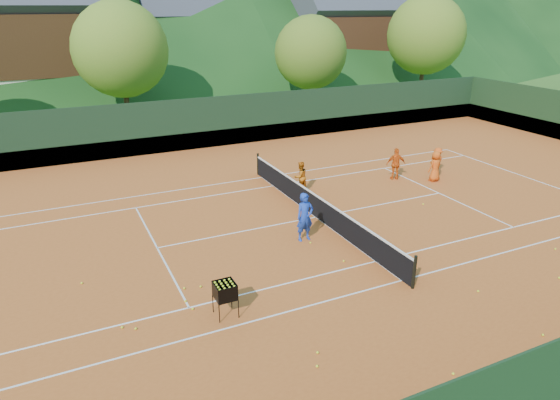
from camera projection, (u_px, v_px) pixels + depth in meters
name	position (u px, v px, depth m)	size (l,w,h in m)	color
ground	(316.00, 218.00, 20.12)	(400.00, 400.00, 0.00)	#2F571B
clay_court	(316.00, 217.00, 20.11)	(40.00, 24.00, 0.02)	#B3501D
coach	(305.00, 217.00, 17.86)	(0.66, 0.43, 1.80)	#1B3CB3
student_a	(300.00, 177.00, 22.63)	(0.69, 0.54, 1.41)	#CB6612
student_b	(396.00, 164.00, 24.19)	(0.92, 0.38, 1.57)	#E55B14
student_c	(435.00, 166.00, 23.99)	(0.73, 0.47, 1.48)	#E45614
student_d	(437.00, 160.00, 25.15)	(0.85, 0.49, 1.32)	#F05215
tennis_ball_0	(186.00, 301.00, 14.35)	(0.07, 0.07, 0.07)	#DFF428
tennis_ball_1	(423.00, 204.00, 21.32)	(0.07, 0.07, 0.07)	#DFF428
tennis_ball_3	(201.00, 287.00, 15.10)	(0.07, 0.07, 0.07)	#DFF428
tennis_ball_4	(193.00, 309.00, 13.99)	(0.07, 0.07, 0.07)	#DFF428
tennis_ball_5	(453.00, 374.00, 11.53)	(0.07, 0.07, 0.07)	#DFF428
tennis_ball_6	(478.00, 291.00, 14.86)	(0.07, 0.07, 0.07)	#DFF428
tennis_ball_7	(122.00, 327.00, 13.19)	(0.07, 0.07, 0.07)	#DFF428
tennis_ball_8	(317.00, 366.00, 11.77)	(0.07, 0.07, 0.07)	#DFF428
tennis_ball_10	(543.00, 335.00, 12.88)	(0.07, 0.07, 0.07)	#DFF428
tennis_ball_12	(136.00, 329.00, 13.14)	(0.07, 0.07, 0.07)	#DFF428
tennis_ball_14	(310.00, 243.00, 17.88)	(0.07, 0.07, 0.07)	#DFF428
tennis_ball_15	(318.00, 353.00, 12.24)	(0.07, 0.07, 0.07)	#DFF428
tennis_ball_16	(82.00, 283.00, 15.28)	(0.07, 0.07, 0.07)	#DFF428
tennis_ball_18	(555.00, 249.00, 17.42)	(0.07, 0.07, 0.07)	#DFF428
tennis_ball_19	(559.00, 278.00, 15.58)	(0.07, 0.07, 0.07)	#DFF428
tennis_ball_20	(184.00, 288.00, 15.01)	(0.07, 0.07, 0.07)	#DFF428
tennis_ball_21	(344.00, 261.00, 16.60)	(0.07, 0.07, 0.07)	#DFF428
court_lines	(316.00, 217.00, 20.11)	(23.83, 11.03, 0.00)	silver
tennis_net	(316.00, 206.00, 19.93)	(0.10, 12.07, 1.10)	black
perimeter_fence	(317.00, 188.00, 19.65)	(40.40, 24.24, 3.00)	black
ball_hopper	(225.00, 291.00, 13.51)	(0.57, 0.57, 1.00)	black
chalet_left	(22.00, 37.00, 39.32)	(13.80, 9.93, 12.92)	beige
chalet_mid	(203.00, 37.00, 49.29)	(12.65, 8.82, 11.45)	beige
chalet_right	(345.00, 33.00, 51.39)	(11.50, 8.82, 11.91)	beige
tree_b	(121.00, 49.00, 33.46)	(6.40, 6.40, 8.40)	#3F2619
tree_c	(311.00, 53.00, 38.42)	(5.60, 5.60, 7.35)	#3F2A19
tree_d	(426.00, 35.00, 43.67)	(6.80, 6.80, 8.93)	#3E2719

